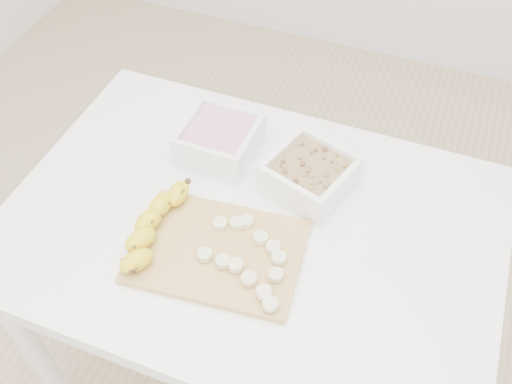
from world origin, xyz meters
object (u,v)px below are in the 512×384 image
(bowl_yogurt, at_px, (219,139))
(bowl_granola, at_px, (310,174))
(banana, at_px, (153,226))
(table, at_px, (251,249))
(cutting_board, at_px, (217,251))

(bowl_yogurt, bearing_deg, bowl_granola, -7.52)
(banana, bearing_deg, bowl_yogurt, 96.13)
(table, bearing_deg, banana, -147.35)
(bowl_granola, xyz_separation_m, banana, (-0.24, -0.24, -0.00))
(table, height_order, cutting_board, cutting_board)
(bowl_yogurt, height_order, banana, bowl_yogurt)
(bowl_yogurt, bearing_deg, banana, -95.03)
(table, relative_size, bowl_yogurt, 6.12)
(bowl_granola, relative_size, cutting_board, 0.62)
(bowl_yogurt, height_order, cutting_board, bowl_yogurt)
(bowl_granola, bearing_deg, cutting_board, -115.71)
(bowl_yogurt, distance_m, cutting_board, 0.28)
(cutting_board, distance_m, banana, 0.13)
(bowl_granola, height_order, cutting_board, bowl_granola)
(table, xyz_separation_m, cutting_board, (-0.03, -0.10, 0.10))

